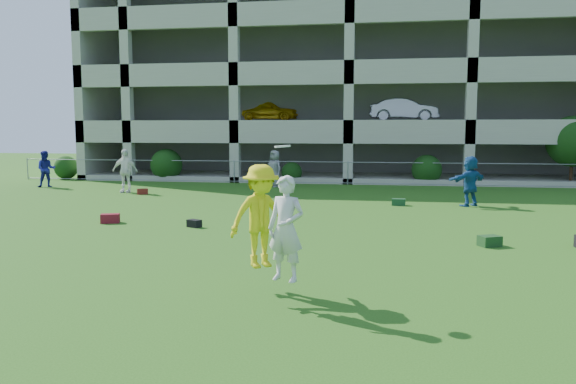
% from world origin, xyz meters
% --- Properties ---
extents(ground, '(100.00, 100.00, 0.00)m').
position_xyz_m(ground, '(0.00, 0.00, 0.00)').
color(ground, '#235114').
rests_on(ground, ground).
extents(bystander_a, '(1.08, 1.00, 1.79)m').
position_xyz_m(bystander_a, '(-14.49, 15.28, 0.89)').
color(bystander_a, navy).
rests_on(bystander_a, ground).
extents(bystander_b, '(1.17, 0.53, 1.96)m').
position_xyz_m(bystander_b, '(-9.70, 13.81, 0.98)').
color(bystander_b, white).
rests_on(bystander_b, ground).
extents(bystander_c, '(1.05, 0.99, 1.81)m').
position_xyz_m(bystander_c, '(-3.50, 17.28, 0.90)').
color(bystander_c, gray).
rests_on(bystander_c, ground).
extents(bystander_d, '(1.70, 1.52, 1.87)m').
position_xyz_m(bystander_d, '(4.91, 11.65, 0.94)').
color(bystander_d, navy).
rests_on(bystander_d, ground).
extents(bag_red_a, '(0.62, 0.47, 0.28)m').
position_xyz_m(bag_red_a, '(-6.52, 6.01, 0.14)').
color(bag_red_a, '#5C0F20').
rests_on(bag_red_a, ground).
extents(bag_black_b, '(0.47, 0.40, 0.22)m').
position_xyz_m(bag_black_b, '(-3.74, 5.72, 0.11)').
color(bag_black_b, black).
rests_on(bag_black_b, ground).
extents(bag_green_c, '(0.60, 0.54, 0.26)m').
position_xyz_m(bag_green_c, '(4.27, 4.31, 0.13)').
color(bag_green_c, '#133517').
rests_on(bag_green_c, ground).
extents(bag_red_f, '(0.53, 0.46, 0.24)m').
position_xyz_m(bag_red_f, '(-8.66, 13.28, 0.12)').
color(bag_red_f, '#5E1016').
rests_on(bag_red_f, ground).
extents(bag_green_g, '(0.51, 0.31, 0.25)m').
position_xyz_m(bag_green_g, '(2.32, 11.42, 0.12)').
color(bag_green_g, '#153C1B').
rests_on(bag_green_g, ground).
extents(frisbee_contest, '(1.62, 1.78, 2.17)m').
position_xyz_m(frisbee_contest, '(-0.34, -0.48, 1.33)').
color(frisbee_contest, yellow).
rests_on(frisbee_contest, ground).
extents(parking_garage, '(30.00, 14.00, 12.00)m').
position_xyz_m(parking_garage, '(-0.00, 27.70, 6.01)').
color(parking_garage, '#9E998C').
rests_on(parking_garage, ground).
extents(fence, '(36.06, 0.06, 1.20)m').
position_xyz_m(fence, '(0.00, 19.00, 0.61)').
color(fence, gray).
rests_on(fence, ground).
extents(shrub_row, '(34.38, 2.52, 3.50)m').
position_xyz_m(shrub_row, '(4.59, 19.70, 1.51)').
color(shrub_row, '#163D11').
rests_on(shrub_row, ground).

